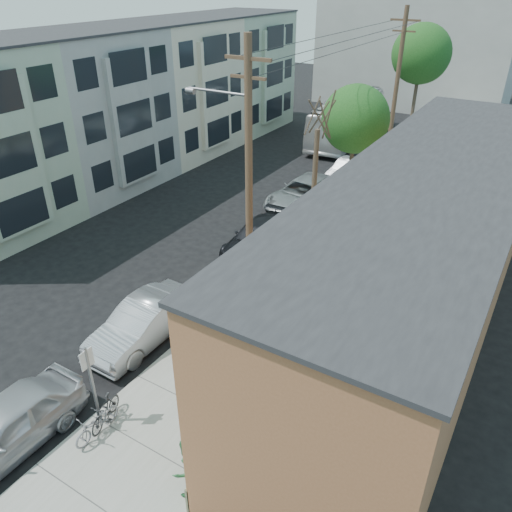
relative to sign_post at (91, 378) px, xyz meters
The scene contains 27 objects.
ground 4.98m from the sign_post, 120.46° to the left, with size 120.00×120.00×0.00m, color black.
sidewalk 15.22m from the sign_post, 82.78° to the left, with size 4.50×58.00×0.15m, color #9A998F.
cafe_building 11.27m from the sign_post, 53.56° to the left, with size 6.60×20.20×6.61m.
apartment_row 23.08m from the sign_post, 128.28° to the left, with size 6.30×32.00×9.00m.
end_cap_building 46.39m from the sign_post, 95.40° to the left, with size 18.00×8.00×12.00m, color #9A9B96.
sign_post is the anchor object (origin of this frame).
parking_meter_near 5.28m from the sign_post, 91.10° to the left, with size 0.14×0.14×1.24m.
parking_meter_far 12.81m from the sign_post, 90.45° to the left, with size 0.14×0.14×1.24m.
utility_pole_near 9.04m from the sign_post, 89.72° to the left, with size 3.57×0.28×10.00m.
utility_pole_far 25.98m from the sign_post, 89.78° to the left, with size 1.80×0.28×10.00m.
tree_bare 13.48m from the sign_post, 88.08° to the left, with size 0.24×0.24×5.68m.
tree_leafy_mid 18.36m from the sign_post, 88.57° to the left, with size 3.49×3.49×6.85m.
tree_leafy_far 29.71m from the sign_post, 89.12° to the left, with size 3.87×3.87×8.89m.
patio_chair_a 4.42m from the sign_post, 34.13° to the left, with size 0.50×0.50×0.88m, color #134428, non-canonical shape.
patio_chair_b 4.62m from the sign_post, 31.61° to the left, with size 0.50×0.50×0.88m, color #134428, non-canonical shape.
patron_grey 4.26m from the sign_post, 40.21° to the left, with size 0.66×0.43×1.80m, color slate.
patron_green 3.84m from the sign_post, ahead, with size 0.88×0.69×1.81m, color #286636.
cyclist 6.73m from the sign_post, 74.61° to the left, with size 1.16×0.67×1.80m, color maroon.
cyclist_bike 6.79m from the sign_post, 74.61° to the left, with size 0.68×1.95×1.02m, color black.
parked_bike_a 1.25m from the sign_post, 16.44° to the left, with size 0.42×1.50×0.90m, color black.
parked_bike_b 1.35m from the sign_post, 46.21° to the right, with size 0.56×1.62×0.85m, color slate.
car_0 2.70m from the sign_post, 128.30° to the right, with size 1.92×4.76×1.62m, color #BABCC3.
car_1 4.15m from the sign_post, 112.67° to the left, with size 1.67×4.79×1.58m, color #B0B1B8.
car_2 11.86m from the sign_post, 97.54° to the left, with size 2.00×4.91×1.42m, color black.
car_3 17.67m from the sign_post, 96.47° to the left, with size 2.64×5.73×1.59m, color #919598.
car_4 22.95m from the sign_post, 93.88° to the left, with size 1.38×3.96×1.30m, color #AAADB2.
bus 31.72m from the sign_post, 99.31° to the left, with size 2.84×12.13×3.38m, color white.
Camera 1 is at (11.83, -10.54, 11.86)m, focal length 35.00 mm.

